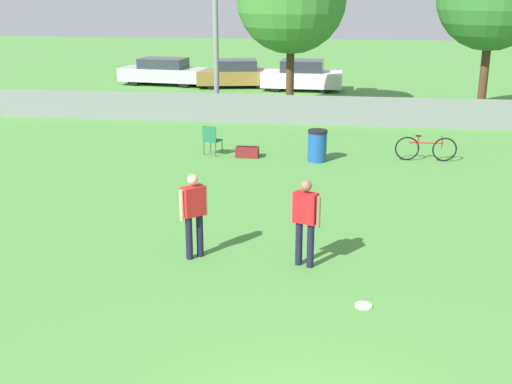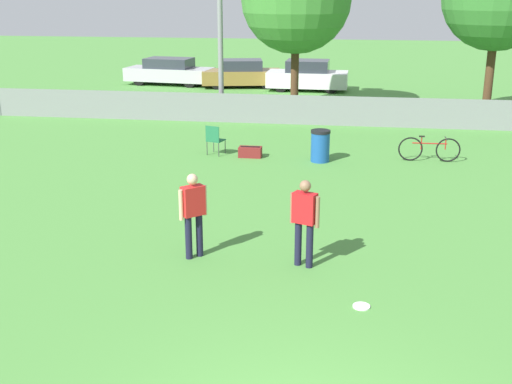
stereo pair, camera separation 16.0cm
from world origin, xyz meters
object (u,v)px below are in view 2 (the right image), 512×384
trash_bin (320,146)px  parked_car_silver (169,72)px  folding_chair_sideline (215,138)px  player_thrower_red (193,210)px  parked_car_white (307,76)px  bicycle_sideline (429,149)px  frisbee_disc (361,306)px  player_defender_red (305,217)px  parked_car_tan (241,74)px  gear_bag_sideline (250,152)px

trash_bin → parked_car_silver: size_ratio=0.20×
folding_chair_sideline → player_thrower_red: bearing=116.7°
parked_car_silver → parked_car_white: 7.42m
player_thrower_red → bicycle_sideline: size_ratio=0.92×
frisbee_disc → parked_car_white: (-2.52, 22.71, 0.70)m
frisbee_disc → trash_bin: size_ratio=0.30×
folding_chair_sideline → frisbee_disc: bearing=132.8°
player_defender_red → frisbee_disc: (1.05, -1.46, -0.94)m
player_defender_red → parked_car_tan: player_defender_red is taller
frisbee_disc → parked_car_white: bearing=96.3°
player_defender_red → folding_chair_sideline: (-3.34, 7.84, -0.43)m
folding_chair_sideline → trash_bin: bearing=-167.7°
folding_chair_sideline → bicycle_sideline: size_ratio=0.51×
player_defender_red → parked_car_white: size_ratio=0.41×
parked_car_silver → gear_bag_sideline: bearing=-58.6°
gear_bag_sideline → parked_car_white: size_ratio=0.17×
player_thrower_red → frisbee_disc: 3.63m
frisbee_disc → player_defender_red: bearing=125.6°
frisbee_disc → trash_bin: trash_bin is taller
player_thrower_red → trash_bin: size_ratio=1.75×
bicycle_sideline → parked_car_silver: (-11.90, 14.17, 0.31)m
frisbee_disc → bicycle_sideline: (2.03, 9.49, 0.36)m
bicycle_sideline → trash_bin: size_ratio=1.91×
trash_bin → parked_car_tan: bearing=108.5°
folding_chair_sideline → parked_car_tan: bearing=-66.1°
player_defender_red → parked_car_silver: 23.89m
parked_car_silver → parked_car_white: size_ratio=1.18×
player_thrower_red → folding_chair_sideline: bearing=56.4°
player_defender_red → parked_car_tan: 22.44m
folding_chair_sideline → player_defender_red: bearing=130.6°
parked_car_silver → parked_car_tan: size_ratio=1.10×
folding_chair_sideline → parked_car_white: bearing=-80.4°
gear_bag_sideline → player_thrower_red: bearing=-89.0°
trash_bin → parked_car_white: 13.78m
player_thrower_red → gear_bag_sideline: player_thrower_red is taller
player_defender_red → player_thrower_red: 2.09m
bicycle_sideline → parked_car_tan: size_ratio=0.42×
frisbee_disc → parked_car_silver: size_ratio=0.06×
gear_bag_sideline → parked_car_tan: 14.41m
player_defender_red → trash_bin: size_ratio=1.75×
player_defender_red → parked_car_silver: bearing=133.1°
trash_bin → bicycle_sideline: bearing=8.7°
player_thrower_red → parked_car_white: bearing=45.6°
folding_chair_sideline → parked_car_silver: bearing=-51.5°
folding_chair_sideline → trash_bin: 3.25m
trash_bin → frisbee_disc: bearing=-82.7°
gear_bag_sideline → trash_bin: bearing=-5.6°
player_thrower_red → bicycle_sideline: player_thrower_red is taller
parked_car_tan → parked_car_white: bearing=-21.9°
parked_car_tan → parked_car_white: size_ratio=1.07×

